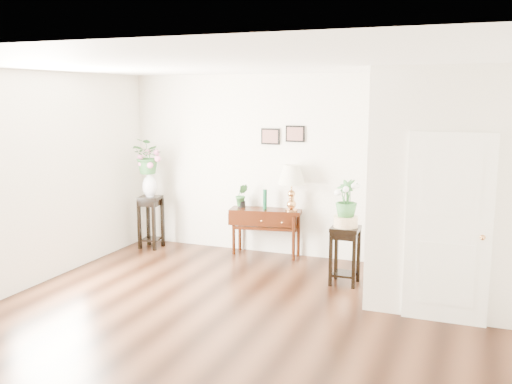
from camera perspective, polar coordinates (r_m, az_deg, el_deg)
The scene contains 20 objects.
floor at distance 6.53m, azimuth -1.45°, elevation -12.68°, with size 6.00×5.50×0.02m, color #422414.
ceiling at distance 6.04m, azimuth -1.57°, elevation 12.69°, with size 6.00×5.50×0.02m, color white.
wall_back at distance 8.70m, azimuth 5.51°, elevation 2.49°, with size 6.00×0.02×2.80m, color white.
wall_front at distance 3.81m, azimuth -17.82°, elevation -7.28°, with size 6.00×0.02×2.80m, color white.
wall_left at distance 7.78m, azimuth -22.33°, elevation 0.96°, with size 0.02×5.50×2.80m, color white.
partition at distance 7.42m, azimuth 19.19°, elevation 0.75°, with size 1.80×1.95×2.80m, color white.
door at distance 6.50m, azimuth 18.66°, elevation -3.56°, with size 0.90×0.05×2.10m, color white.
art_print_left at distance 8.84m, azimuth 1.44°, elevation 5.57°, with size 0.30×0.02×0.25m, color black.
art_print_right at distance 8.71m, azimuth 3.94°, elevation 5.82°, with size 0.30×0.02×0.25m, color black.
wall_ornament at distance 7.57m, azimuth 12.34°, elevation 6.18°, with size 0.51×0.51×0.07m, color #B98F3C.
console_table at distance 8.91m, azimuth 0.98°, elevation -4.04°, with size 1.11×0.37×0.74m, color black.
table_lamp at distance 8.64m, azimuth 3.58°, elevation 0.37°, with size 0.41×0.41×0.72m, color tan.
green_vase at distance 8.80m, azimuth 0.90°, elevation -0.62°, with size 0.06×0.06×0.31m, color #0D4328.
potted_plant at distance 8.94m, azimuth -1.45°, elevation -0.42°, with size 0.19×0.16×0.35m, color #2E6730.
plant_stand_a at distance 9.49m, azimuth -10.46°, elevation -2.98°, with size 0.33×0.33×0.86m, color black.
porcelain_vase at distance 9.37m, azimuth -10.58°, elevation 0.92°, with size 0.24×0.24×0.41m, color white, non-canonical shape.
lily_arrangement at distance 9.31m, azimuth -10.67°, elevation 3.75°, with size 0.52×0.45×0.58m, color #2E6730.
plant_stand_b at distance 7.67m, azimuth 8.88°, elevation -6.29°, with size 0.37×0.37×0.78m, color black.
ceramic_bowl at distance 7.55m, azimuth 8.97°, elevation -2.87°, with size 0.32×0.32×0.14m, color beige.
narcissus at distance 7.49m, azimuth 9.03°, elevation -0.71°, with size 0.28×0.28×0.50m, color #2E6730.
Camera 1 is at (2.34, -5.56, 2.48)m, focal length 40.00 mm.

